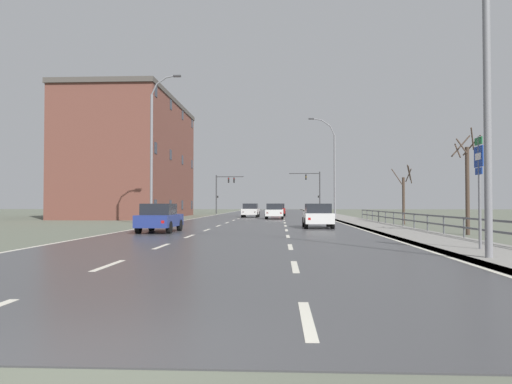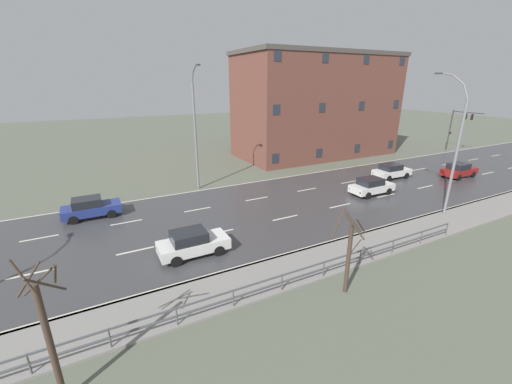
# 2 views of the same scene
# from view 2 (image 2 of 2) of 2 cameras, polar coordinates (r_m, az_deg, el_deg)

# --- Properties ---
(ground_plane) EXTENTS (160.00, 160.00, 0.12)m
(ground_plane) POSITION_cam_2_polar(r_m,az_deg,el_deg) (34.65, 22.42, 1.16)
(ground_plane) COLOR #5B6051
(road_asphalt_strip) EXTENTS (14.00, 120.00, 0.03)m
(road_asphalt_strip) POSITION_cam_2_polar(r_m,az_deg,el_deg) (44.29, 32.65, 3.34)
(road_asphalt_strip) COLOR #3D3D3F
(road_asphalt_strip) RESTS_ON ground
(guardrail) EXTENTS (0.07, 38.58, 1.00)m
(guardrail) POSITION_cam_2_polar(r_m,az_deg,el_deg) (14.37, -19.38, -21.34)
(guardrail) COLOR #515459
(guardrail) RESTS_ON ground
(street_lamp_midground) EXTENTS (2.79, 0.24, 10.47)m
(street_lamp_midground) POSITION_cam_2_polar(r_m,az_deg,el_deg) (27.31, 31.98, 6.36)
(street_lamp_midground) COLOR slate
(street_lamp_midground) RESTS_ON ground
(street_lamp_left_bank) EXTENTS (2.29, 0.24, 11.18)m
(street_lamp_left_bank) POSITION_cam_2_polar(r_m,az_deg,el_deg) (30.00, -10.76, 10.60)
(street_lamp_left_bank) COLOR slate
(street_lamp_left_bank) RESTS_ON ground
(traffic_signal_left) EXTENTS (4.31, 0.36, 5.97)m
(traffic_signal_left) POSITION_cam_2_polar(r_m,az_deg,el_deg) (55.17, 32.45, 10.29)
(traffic_signal_left) COLOR #38383A
(traffic_signal_left) RESTS_ON ground
(car_near_right) EXTENTS (1.85, 4.11, 1.57)m
(car_near_right) POSITION_cam_2_polar(r_m,az_deg,el_deg) (27.09, -27.51, -2.48)
(car_near_right) COLOR navy
(car_near_right) RESTS_ON ground
(car_mid_centre) EXTENTS (1.88, 4.12, 1.57)m
(car_mid_centre) POSITION_cam_2_polar(r_m,az_deg,el_deg) (40.60, 32.56, 3.33)
(car_mid_centre) COLOR maroon
(car_mid_centre) RESTS_ON ground
(car_near_left) EXTENTS (1.88, 4.12, 1.57)m
(car_near_left) POSITION_cam_2_polar(r_m,az_deg,el_deg) (30.78, 19.97, 1.00)
(car_near_left) COLOR silver
(car_near_left) RESTS_ON ground
(car_distant) EXTENTS (1.95, 4.16, 1.57)m
(car_distant) POSITION_cam_2_polar(r_m,az_deg,el_deg) (36.85, 23.12, 3.49)
(car_distant) COLOR silver
(car_distant) RESTS_ON ground
(car_far_left) EXTENTS (1.85, 4.10, 1.57)m
(car_far_left) POSITION_cam_2_polar(r_m,az_deg,el_deg) (19.36, -11.32, -8.91)
(car_far_left) COLOR silver
(car_far_left) RESTS_ON ground
(brick_building) EXTENTS (10.52, 21.73, 13.44)m
(brick_building) POSITION_cam_2_polar(r_m,az_deg,el_deg) (45.75, 10.77, 15.01)
(brick_building) COLOR brown
(brick_building) RESTS_ON ground
(bare_tree_near) EXTENTS (1.36, 1.26, 5.37)m
(bare_tree_near) POSITION_cam_2_polar(r_m,az_deg,el_deg) (12.17, -33.06, -20.94)
(bare_tree_near) COLOR #423328
(bare_tree_near) RESTS_ON ground
(bare_tree_mid) EXTENTS (1.53, 1.45, 4.48)m
(bare_tree_mid) POSITION_cam_2_polar(r_m,az_deg,el_deg) (15.88, 16.27, -10.63)
(bare_tree_mid) COLOR #423328
(bare_tree_mid) RESTS_ON ground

